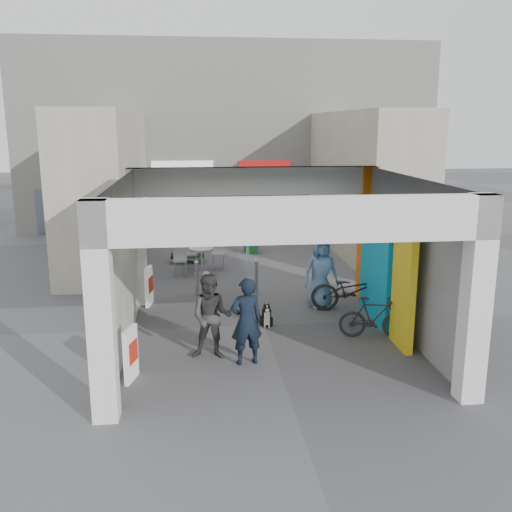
{
  "coord_description": "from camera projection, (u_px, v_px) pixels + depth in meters",
  "views": [
    {
      "loc": [
        -1.54,
        -12.45,
        4.57
      ],
      "look_at": [
        -0.07,
        1.0,
        1.42
      ],
      "focal_mm": 40.0,
      "sensor_mm": 36.0,
      "label": 1
    }
  ],
  "objects": [
    {
      "name": "ground",
      "position": [
        264.0,
        325.0,
        13.26
      ],
      "size": [
        90.0,
        90.0,
        0.0
      ],
      "primitive_type": "plane",
      "color": "#515156",
      "rests_on": "ground"
    },
    {
      "name": "man_crates",
      "position": [
        251.0,
        225.0,
        20.72
      ],
      "size": [
        1.26,
        0.84,
        1.99
      ],
      "primitive_type": "imported",
      "rotation": [
        0.0,
        0.0,
        2.81
      ],
      "color": "black",
      "rests_on": "ground"
    },
    {
      "name": "bollard_center",
      "position": [
        256.0,
        277.0,
        15.65
      ],
      "size": [
        0.09,
        0.09,
        0.92
      ],
      "primitive_type": "cylinder",
      "color": "gray",
      "rests_on": "ground"
    },
    {
      "name": "crate_stack",
      "position": [
        252.0,
        246.0,
        20.57
      ],
      "size": [
        0.47,
        0.38,
        0.56
      ],
      "rotation": [
        0.0,
        0.0,
        -0.07
      ],
      "color": "#18571F",
      "rests_on": "ground"
    },
    {
      "name": "bicycle_front",
      "position": [
        352.0,
        291.0,
        14.11
      ],
      "size": [
        2.13,
        1.19,
        1.06
      ],
      "primitive_type": "imported",
      "rotation": [
        0.0,
        0.0,
        1.32
      ],
      "color": "black",
      "rests_on": "ground"
    },
    {
      "name": "advert_board_near",
      "position": [
        131.0,
        354.0,
        10.31
      ],
      "size": [
        0.22,
        0.55,
        1.0
      ],
      "rotation": [
        0.0,
        0.0,
        -0.26
      ],
      "color": "silver",
      "rests_on": "ground"
    },
    {
      "name": "bollard_right",
      "position": [
        313.0,
        280.0,
        15.56
      ],
      "size": [
        0.09,
        0.09,
        0.83
      ],
      "primitive_type": "cylinder",
      "color": "gray",
      "rests_on": "ground"
    },
    {
      "name": "man_elderly",
      "position": [
        321.0,
        272.0,
        14.38
      ],
      "size": [
        0.93,
        0.65,
        1.82
      ],
      "primitive_type": "imported",
      "rotation": [
        0.0,
        0.0,
        0.08
      ],
      "color": "#5D84B4",
      "rests_on": "ground"
    },
    {
      "name": "border_collie",
      "position": [
        266.0,
        317.0,
        13.13
      ],
      "size": [
        0.21,
        0.42,
        0.58
      ],
      "rotation": [
        0.0,
        0.0,
        0.34
      ],
      "color": "black",
      "rests_on": "ground"
    },
    {
      "name": "far_building",
      "position": [
        227.0,
        137.0,
        25.9
      ],
      "size": [
        18.0,
        4.08,
        8.0
      ],
      "color": "silver",
      "rests_on": "ground"
    },
    {
      "name": "arcade_canopy",
      "position": [
        294.0,
        234.0,
        12.0
      ],
      "size": [
        6.4,
        6.45,
        6.4
      ],
      "color": "silver",
      "rests_on": "ground"
    },
    {
      "name": "bollard_left",
      "position": [
        197.0,
        279.0,
        15.45
      ],
      "size": [
        0.09,
        0.09,
        0.94
      ],
      "primitive_type": "cylinder",
      "color": "gray",
      "rests_on": "ground"
    },
    {
      "name": "produce_stand",
      "position": [
        187.0,
        254.0,
        19.23
      ],
      "size": [
        1.11,
        0.6,
        0.73
      ],
      "rotation": [
        0.0,
        0.0,
        -0.06
      ],
      "color": "black",
      "rests_on": "ground"
    },
    {
      "name": "man_with_dog",
      "position": [
        246.0,
        321.0,
        10.96
      ],
      "size": [
        0.7,
        0.53,
        1.73
      ],
      "primitive_type": "imported",
      "rotation": [
        0.0,
        0.0,
        3.34
      ],
      "color": "black",
      "rests_on": "ground"
    },
    {
      "name": "advert_board_far",
      "position": [
        149.0,
        286.0,
        14.62
      ],
      "size": [
        0.18,
        0.56,
        1.0
      ],
      "rotation": [
        0.0,
        0.0,
        -0.18
      ],
      "color": "silver",
      "rests_on": "ground"
    },
    {
      "name": "white_van",
      "position": [
        256.0,
        219.0,
        24.37
      ],
      "size": [
        3.63,
        1.5,
        1.23
      ],
      "primitive_type": "imported",
      "rotation": [
        0.0,
        0.0,
        1.58
      ],
      "color": "silver",
      "rests_on": "ground"
    },
    {
      "name": "plaza_bldg_right",
      "position": [
        363.0,
        183.0,
        20.43
      ],
      "size": [
        2.0,
        9.0,
        5.0
      ],
      "primitive_type": "cube",
      "color": "#B6AB97",
      "rests_on": "ground"
    },
    {
      "name": "plaza_bldg_left",
      "position": [
        107.0,
        186.0,
        19.48
      ],
      "size": [
        2.0,
        9.0,
        5.0
      ],
      "primitive_type": "cube",
      "color": "#B6AB97",
      "rests_on": "ground"
    },
    {
      "name": "cafe_set",
      "position": [
        197.0,
        261.0,
        18.02
      ],
      "size": [
        1.62,
        1.31,
        0.98
      ],
      "rotation": [
        0.0,
        0.0,
        0.23
      ],
      "color": "#ABAAAF",
      "rests_on": "ground"
    },
    {
      "name": "bicycle_rear",
      "position": [
        374.0,
        317.0,
        12.39
      ],
      "size": [
        1.58,
        0.71,
        0.92
      ],
      "primitive_type": "imported",
      "rotation": [
        0.0,
        0.0,
        1.38
      ],
      "color": "black",
      "rests_on": "ground"
    },
    {
      "name": "man_back_turned",
      "position": [
        211.0,
        317.0,
        11.24
      ],
      "size": [
        0.93,
        0.78,
        1.71
      ],
      "primitive_type": "imported",
      "rotation": [
        0.0,
        0.0,
        -0.17
      ],
      "color": "#38383A",
      "rests_on": "ground"
    }
  ]
}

